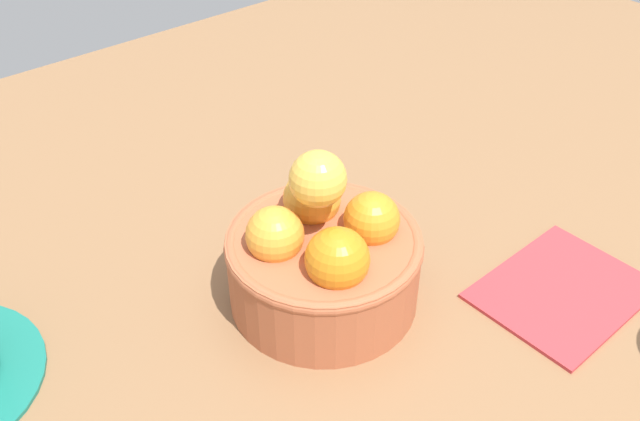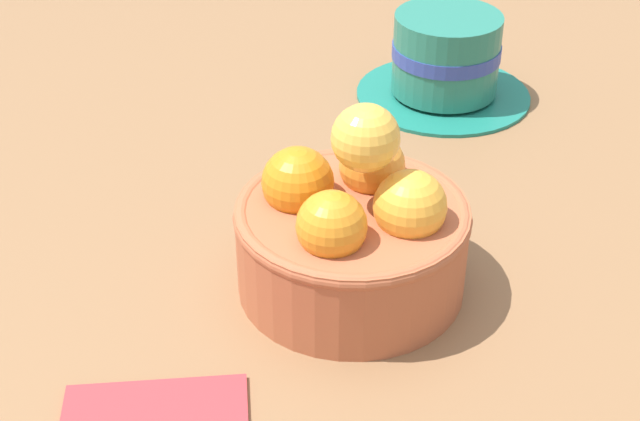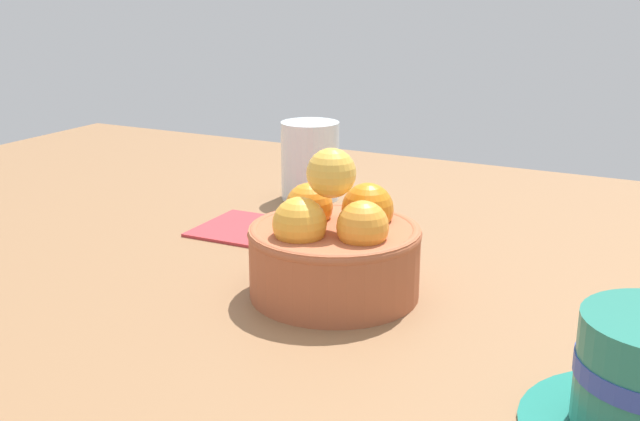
{
  "view_description": "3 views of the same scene",
  "coord_description": "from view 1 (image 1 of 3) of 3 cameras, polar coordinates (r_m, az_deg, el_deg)",
  "views": [
    {
      "loc": [
        24.34,
        28.61,
        36.81
      ],
      "look_at": [
        -0.75,
        -1.32,
        7.01
      ],
      "focal_mm": 39.17,
      "sensor_mm": 36.0,
      "label": 1
    },
    {
      "loc": [
        -45.42,
        5.13,
        36.22
      ],
      "look_at": [
        1.56,
        1.8,
        4.6
      ],
      "focal_mm": 52.72,
      "sensor_mm": 36.0,
      "label": 2
    },
    {
      "loc": [
        26.1,
        -53.21,
        24.89
      ],
      "look_at": [
        -1.38,
        0.12,
        6.97
      ],
      "focal_mm": 43.56,
      "sensor_mm": 36.0,
      "label": 3
    }
  ],
  "objects": [
    {
      "name": "folded_napkin",
      "position": [
        0.56,
        19.21,
        -6.12
      ],
      "size": [
        12.77,
        9.96,
        0.6
      ],
      "primitive_type": "cube",
      "rotation": [
        0.0,
        0.0,
        0.02
      ],
      "color": "#B23338",
      "rests_on": "ground_plane"
    },
    {
      "name": "terracotta_bowl",
      "position": [
        0.5,
        0.29,
        -3.68
      ],
      "size": [
        14.07,
        14.07,
        12.38
      ],
      "color": "#AD5938",
      "rests_on": "ground_plane"
    },
    {
      "name": "ground_plane",
      "position": [
        0.54,
        0.29,
        -8.26
      ],
      "size": [
        146.14,
        102.87,
        3.11
      ],
      "primitive_type": "cube",
      "color": "brown"
    }
  ]
}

